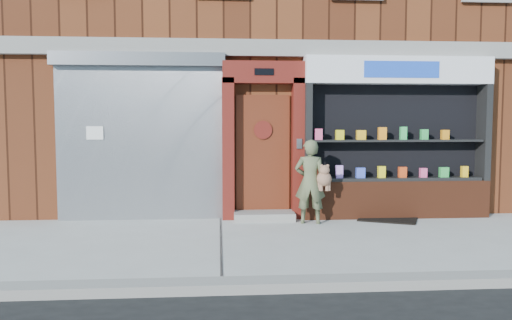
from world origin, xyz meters
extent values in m
plane|color=#9E9E99|center=(0.00, 0.00, 0.00)|extent=(80.00, 80.00, 0.00)
cube|color=gray|center=(0.00, -2.15, 0.06)|extent=(60.00, 0.30, 0.12)
cube|color=#4A2111|center=(0.00, 6.00, 4.00)|extent=(12.00, 8.00, 8.00)
cube|color=gray|center=(0.00, 1.92, 3.15)|extent=(12.00, 0.16, 0.30)
cube|color=gray|center=(-3.00, 1.94, 1.40)|extent=(3.00, 0.10, 2.80)
cube|color=slate|center=(-3.00, 1.88, 2.92)|extent=(3.10, 0.30, 0.24)
cube|color=white|center=(-3.80, 1.88, 1.60)|extent=(0.30, 0.01, 0.24)
cube|color=#5B150F|center=(-1.40, 1.86, 1.30)|extent=(0.22, 0.28, 2.60)
cube|color=#5B150F|center=(-0.10, 1.86, 1.30)|extent=(0.22, 0.28, 2.60)
cube|color=#5B150F|center=(-0.75, 1.86, 2.70)|extent=(1.50, 0.28, 0.40)
cube|color=black|center=(-0.75, 1.71, 2.70)|extent=(0.35, 0.01, 0.12)
cube|color=#55200F|center=(-0.75, 1.97, 1.20)|extent=(1.00, 0.06, 2.20)
cylinder|color=black|center=(-0.75, 1.93, 1.65)|extent=(0.28, 0.02, 0.28)
cylinder|color=#5B150F|center=(-0.75, 1.92, 1.65)|extent=(0.34, 0.02, 0.34)
cube|color=gray|center=(-0.75, 1.70, 0.07)|extent=(1.10, 0.55, 0.15)
cube|color=slate|center=(-0.10, 1.71, 1.40)|extent=(0.10, 0.02, 0.18)
cube|color=#5E2916|center=(1.75, 1.80, 0.35)|extent=(3.50, 0.40, 0.70)
cube|color=black|center=(0.06, 1.80, 1.60)|extent=(0.12, 0.40, 1.80)
cube|color=black|center=(3.44, 1.80, 1.60)|extent=(0.12, 0.40, 1.80)
cube|color=black|center=(1.75, 1.99, 1.60)|extent=(3.30, 0.03, 1.80)
cube|color=black|center=(1.75, 1.80, 0.73)|extent=(3.20, 0.36, 0.06)
cube|color=black|center=(1.75, 1.80, 1.45)|extent=(3.20, 0.36, 0.04)
cube|color=white|center=(1.75, 1.80, 2.75)|extent=(3.50, 0.40, 0.50)
cube|color=blue|center=(1.75, 1.59, 2.75)|extent=(1.40, 0.01, 0.30)
cube|color=#DF4227|center=(0.25, 1.72, 0.85)|extent=(0.12, 0.09, 0.18)
cube|color=#C387F4|center=(0.65, 1.72, 0.88)|extent=(0.13, 0.09, 0.24)
cube|color=blue|center=(1.05, 1.72, 0.86)|extent=(0.16, 0.09, 0.19)
cube|color=yellow|center=(1.45, 1.72, 0.87)|extent=(0.13, 0.09, 0.22)
cube|color=#DD4517|center=(1.85, 1.72, 0.86)|extent=(0.14, 0.09, 0.20)
cube|color=#EA4E87|center=(2.25, 1.72, 0.85)|extent=(0.12, 0.09, 0.18)
cube|color=green|center=(2.65, 1.72, 0.85)|extent=(0.16, 0.09, 0.19)
cube|color=yellow|center=(3.05, 1.72, 0.86)|extent=(0.11, 0.09, 0.21)
cube|color=#EF4F82|center=(0.25, 1.72, 1.57)|extent=(0.14, 0.09, 0.20)
cube|color=yellow|center=(0.65, 1.72, 1.56)|extent=(0.15, 0.09, 0.18)
cube|color=yellow|center=(1.05, 1.72, 1.56)|extent=(0.16, 0.09, 0.18)
cube|color=orange|center=(1.45, 1.72, 1.58)|extent=(0.14, 0.09, 0.23)
cube|color=#36BE5A|center=(1.85, 1.72, 1.59)|extent=(0.11, 0.09, 0.24)
cube|color=green|center=(2.25, 1.72, 1.57)|extent=(0.13, 0.09, 0.19)
cube|color=orange|center=(2.65, 1.72, 1.56)|extent=(0.14, 0.09, 0.18)
imported|color=#515A3B|center=(0.04, 1.34, 0.74)|extent=(0.60, 0.45, 1.49)
sphere|color=brown|center=(0.27, 1.29, 0.80)|extent=(0.26, 0.26, 0.26)
sphere|color=brown|center=(0.27, 1.24, 0.96)|extent=(0.18, 0.18, 0.18)
sphere|color=brown|center=(0.22, 1.24, 1.03)|extent=(0.06, 0.06, 0.06)
sphere|color=brown|center=(0.33, 1.24, 1.03)|extent=(0.06, 0.06, 0.06)
cylinder|color=brown|center=(0.18, 1.29, 0.67)|extent=(0.06, 0.06, 0.16)
cylinder|color=brown|center=(0.36, 1.29, 0.67)|extent=(0.06, 0.06, 0.16)
cylinder|color=brown|center=(0.22, 1.27, 0.67)|extent=(0.06, 0.06, 0.16)
cylinder|color=brown|center=(0.33, 1.27, 0.67)|extent=(0.06, 0.06, 0.16)
cube|color=black|center=(1.53, 1.55, 0.01)|extent=(1.22, 1.07, 0.03)
camera|label=1|loc=(-1.58, -7.31, 1.79)|focal=35.00mm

